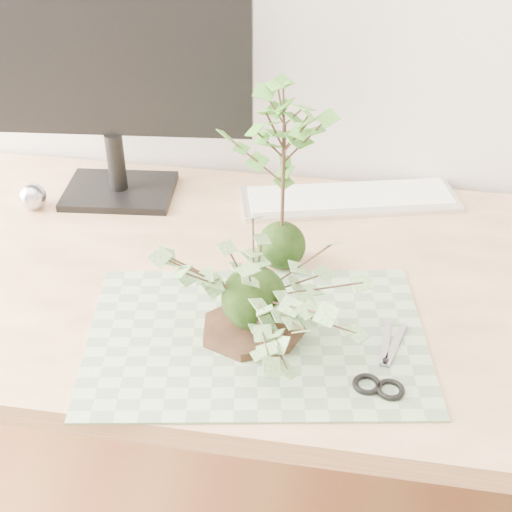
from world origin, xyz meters
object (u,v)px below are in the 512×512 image
at_px(desk, 316,321).
at_px(monitor, 105,61).
at_px(maple_kokedama, 284,137).
at_px(keyboard, 350,198).
at_px(ivy_kokedama, 254,273).

bearing_deg(desk, monitor, 151.33).
relative_size(desk, monitor, 3.02).
height_order(desk, maple_kokedama, maple_kokedama).
distance_m(desk, maple_kokedama, 0.34).
bearing_deg(desk, maple_kokedama, 154.31).
bearing_deg(desk, keyboard, 82.34).
bearing_deg(monitor, desk, -34.50).
bearing_deg(monitor, keyboard, -1.03).
distance_m(ivy_kokedama, maple_kokedama, 0.22).
bearing_deg(keyboard, maple_kokedama, -128.74).
height_order(ivy_kokedama, monitor, monitor).
distance_m(desk, keyboard, 0.28).
distance_m(keyboard, monitor, 0.52).
relative_size(maple_kokedama, monitor, 0.64).
height_order(keyboard, monitor, monitor).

